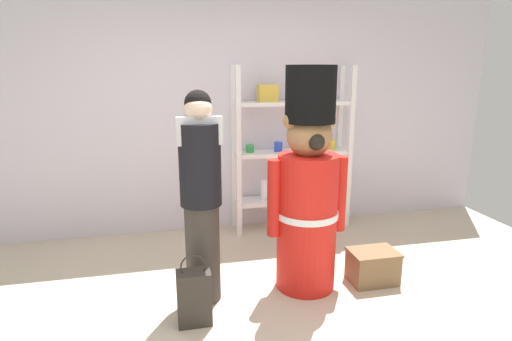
{
  "coord_description": "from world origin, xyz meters",
  "views": [
    {
      "loc": [
        -0.58,
        -2.27,
        1.74
      ],
      "look_at": [
        0.08,
        0.67,
        1.0
      ],
      "focal_mm": 29.14,
      "sensor_mm": 36.0,
      "label": 1
    }
  ],
  "objects_px": {
    "merchandise_shelf": "(291,146)",
    "person_shopper": "(201,195)",
    "teddy_bear_guard": "(308,191)",
    "shopping_bag": "(194,297)",
    "display_crate": "(373,266)"
  },
  "relations": [
    {
      "from": "merchandise_shelf",
      "to": "teddy_bear_guard",
      "type": "height_order",
      "value": "merchandise_shelf"
    },
    {
      "from": "person_shopper",
      "to": "merchandise_shelf",
      "type": "bearing_deg",
      "value": 50.05
    },
    {
      "from": "teddy_bear_guard",
      "to": "person_shopper",
      "type": "height_order",
      "value": "teddy_bear_guard"
    },
    {
      "from": "person_shopper",
      "to": "display_crate",
      "type": "relative_size",
      "value": 4.07
    },
    {
      "from": "shopping_bag",
      "to": "display_crate",
      "type": "distance_m",
      "value": 1.52
    },
    {
      "from": "merchandise_shelf",
      "to": "person_shopper",
      "type": "bearing_deg",
      "value": -129.95
    },
    {
      "from": "teddy_bear_guard",
      "to": "display_crate",
      "type": "bearing_deg",
      "value": -6.78
    },
    {
      "from": "person_shopper",
      "to": "shopping_bag",
      "type": "relative_size",
      "value": 3.08
    },
    {
      "from": "merchandise_shelf",
      "to": "shopping_bag",
      "type": "bearing_deg",
      "value": -126.37
    },
    {
      "from": "display_crate",
      "to": "teddy_bear_guard",
      "type": "bearing_deg",
      "value": 173.22
    },
    {
      "from": "merchandise_shelf",
      "to": "shopping_bag",
      "type": "xyz_separation_m",
      "value": [
        -1.2,
        -1.63,
        -0.73
      ]
    },
    {
      "from": "person_shopper",
      "to": "shopping_bag",
      "type": "distance_m",
      "value": 0.72
    },
    {
      "from": "teddy_bear_guard",
      "to": "person_shopper",
      "type": "distance_m",
      "value": 0.83
    },
    {
      "from": "person_shopper",
      "to": "shopping_bag",
      "type": "xyz_separation_m",
      "value": [
        -0.1,
        -0.31,
        -0.64
      ]
    },
    {
      "from": "person_shopper",
      "to": "display_crate",
      "type": "xyz_separation_m",
      "value": [
        1.4,
        -0.05,
        -0.7
      ]
    }
  ]
}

